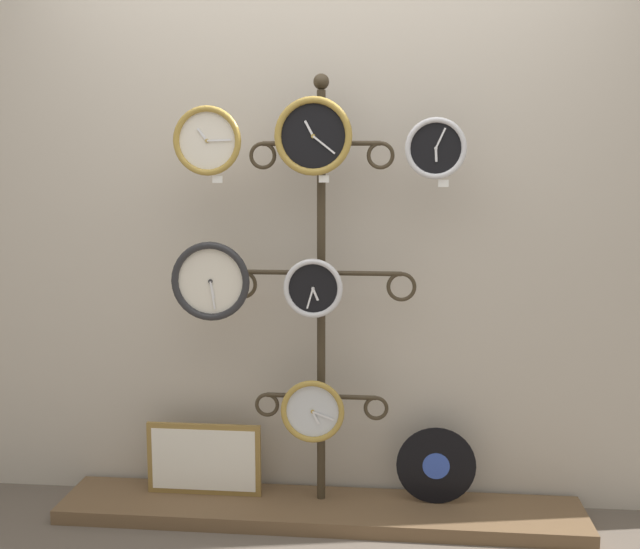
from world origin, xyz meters
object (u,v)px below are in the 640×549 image
(vinyl_record, at_px, (436,466))
(clock_top_right, at_px, (436,148))
(clock_middle_center, at_px, (313,288))
(clock_top_left, at_px, (207,141))
(picture_frame, at_px, (204,459))
(clock_top_center, at_px, (313,136))
(display_stand, at_px, (321,383))
(clock_middle_left, at_px, (211,281))
(clock_bottom_center, at_px, (313,411))

(vinyl_record, bearing_deg, clock_top_right, -113.08)
(clock_middle_center, bearing_deg, clock_top_left, 179.56)
(vinyl_record, distance_m, picture_frame, 0.99)
(clock_top_left, relative_size, clock_top_center, 0.89)
(display_stand, relative_size, vinyl_record, 5.52)
(picture_frame, bearing_deg, clock_middle_center, -11.32)
(clock_top_left, height_order, clock_top_right, clock_top_left)
(display_stand, relative_size, clock_middle_left, 5.66)
(vinyl_record, bearing_deg, clock_bottom_center, -171.28)
(clock_top_left, xyz_separation_m, picture_frame, (-0.07, 0.09, -1.35))
(clock_bottom_center, bearing_deg, picture_frame, 171.05)
(clock_middle_center, bearing_deg, clock_bottom_center, 103.24)
(clock_middle_center, height_order, clock_bottom_center, clock_middle_center)
(clock_middle_left, height_order, clock_bottom_center, clock_middle_left)
(vinyl_record, xyz_separation_m, picture_frame, (-0.99, -0.00, -0.01))
(clock_top_center, bearing_deg, display_stand, 75.35)
(clock_top_center, height_order, clock_middle_left, clock_top_center)
(clock_bottom_center, bearing_deg, clock_top_right, -0.00)
(clock_top_left, bearing_deg, clock_bottom_center, 2.54)
(clock_top_left, relative_size, vinyl_record, 0.82)
(clock_top_left, distance_m, clock_top_right, 0.89)
(clock_top_center, distance_m, clock_middle_left, 0.71)
(display_stand, relative_size, clock_middle_center, 7.70)
(clock_top_center, xyz_separation_m, clock_bottom_center, (-0.00, 0.00, -1.11))
(clock_top_center, bearing_deg, clock_top_right, 0.00)
(display_stand, height_order, clock_top_right, display_stand)
(clock_top_left, bearing_deg, clock_top_center, 2.51)
(clock_middle_left, height_order, vinyl_record, clock_middle_left)
(clock_top_right, distance_m, clock_middle_center, 0.72)
(display_stand, xyz_separation_m, vinyl_record, (0.48, -0.01, -0.34))
(display_stand, distance_m, picture_frame, 0.62)
(clock_top_left, bearing_deg, display_stand, 13.43)
(clock_top_left, relative_size, clock_top_right, 1.16)
(clock_middle_center, distance_m, picture_frame, 0.92)
(display_stand, bearing_deg, vinyl_record, -0.97)
(clock_top_right, relative_size, clock_middle_center, 0.99)
(clock_top_left, height_order, clock_middle_left, clock_top_left)
(clock_middle_center, bearing_deg, picture_frame, 168.68)
(display_stand, bearing_deg, clock_bottom_center, -107.15)
(clock_top_left, relative_size, clock_middle_center, 1.15)
(display_stand, relative_size, clock_top_right, 7.74)
(vinyl_record, relative_size, picture_frame, 0.67)
(clock_top_right, height_order, picture_frame, clock_top_right)
(display_stand, height_order, clock_bottom_center, display_stand)
(clock_top_right, height_order, clock_bottom_center, clock_top_right)
(clock_bottom_center, bearing_deg, clock_middle_left, -179.52)
(clock_top_left, xyz_separation_m, vinyl_record, (0.92, 0.10, -1.34))
(clock_top_right, relative_size, clock_middle_left, 0.73)
(display_stand, xyz_separation_m, clock_top_left, (-0.44, -0.11, 1.00))
(clock_top_left, relative_size, clock_bottom_center, 1.04)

